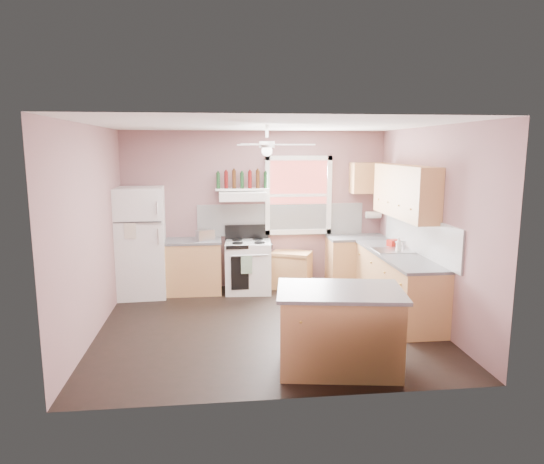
{
  "coord_description": "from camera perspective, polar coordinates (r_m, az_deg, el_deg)",
  "views": [
    {
      "loc": [
        -0.65,
        -6.32,
        2.4
      ],
      "look_at": [
        0.1,
        0.3,
        1.25
      ],
      "focal_mm": 32.0,
      "sensor_mm": 36.0,
      "label": 1
    }
  ],
  "objects": [
    {
      "name": "counter_corner",
      "position": [
        8.5,
        10.03,
        -0.65
      ],
      "size": [
        1.02,
        0.62,
        0.04
      ],
      "primitive_type": "cube",
      "color": "#4F4F51",
      "rests_on": "base_cabinet_corner"
    },
    {
      "name": "base_cabinet_right",
      "position": [
        7.38,
        14.51,
        -6.01
      ],
      "size": [
        0.6,
        2.2,
        0.86
      ],
      "primitive_type": "cube",
      "color": "tan",
      "rests_on": "floor"
    },
    {
      "name": "counter_right",
      "position": [
        7.26,
        14.59,
        -2.6
      ],
      "size": [
        0.62,
        2.22,
        0.04
      ],
      "primitive_type": "cube",
      "color": "#4F4F51",
      "rests_on": "base_cabinet_right"
    },
    {
      "name": "toaster",
      "position": [
        8.06,
        -7.86,
        -0.37
      ],
      "size": [
        0.32,
        0.26,
        0.18
      ],
      "primitive_type": "cube",
      "rotation": [
        0.0,
        0.0,
        0.41
      ],
      "color": "silver",
      "rests_on": "counter_left"
    },
    {
      "name": "window_frame",
      "position": [
        8.43,
        3.13,
        4.33
      ],
      "size": [
        1.16,
        0.07,
        1.36
      ],
      "primitive_type": "cube",
      "color": "white",
      "rests_on": "wall_back"
    },
    {
      "name": "ceiling",
      "position": [
        6.36,
        -0.6,
        12.51
      ],
      "size": [
        4.5,
        4.5,
        0.0
      ],
      "primitive_type": "plane",
      "color": "white",
      "rests_on": "ground"
    },
    {
      "name": "wall_left",
      "position": [
        6.6,
        -20.62,
        0.02
      ],
      "size": [
        0.05,
        4.0,
        2.7
      ],
      "primitive_type": "cube",
      "color": "#865F60",
      "rests_on": "ground"
    },
    {
      "name": "cart",
      "position": [
        8.42,
        2.32,
        -4.49
      ],
      "size": [
        0.77,
        0.66,
        0.65
      ],
      "primitive_type": "cube",
      "rotation": [
        0.0,
        0.0,
        -0.43
      ],
      "color": "tan",
      "rests_on": "floor"
    },
    {
      "name": "upper_cabinet_right",
      "position": [
        7.37,
        15.36,
        4.62
      ],
      "size": [
        0.33,
        1.8,
        0.76
      ],
      "primitive_type": "cube",
      "color": "tan",
      "rests_on": "wall_right"
    },
    {
      "name": "refrigerator",
      "position": [
        8.17,
        -15.12,
        -1.17
      ],
      "size": [
        0.8,
        0.78,
        1.79
      ],
      "primitive_type": "cube",
      "rotation": [
        0.0,
        0.0,
        0.06
      ],
      "color": "white",
      "rests_on": "floor"
    },
    {
      "name": "red_caddy",
      "position": [
        7.79,
        14.08,
        -1.23
      ],
      "size": [
        0.21,
        0.18,
        0.1
      ],
      "primitive_type": "cube",
      "rotation": [
        0.0,
        0.0,
        0.42
      ],
      "color": "#AD180E",
      "rests_on": "counter_right"
    },
    {
      "name": "range_hood",
      "position": [
        8.11,
        -3.48,
        4.26
      ],
      "size": [
        0.78,
        0.5,
        0.14
      ],
      "primitive_type": "cube",
      "color": "white",
      "rests_on": "wall_back"
    },
    {
      "name": "ceiling_fan_hub",
      "position": [
        6.35,
        -0.6,
        10.25
      ],
      "size": [
        0.2,
        0.2,
        0.08
      ],
      "primitive_type": "cylinder",
      "color": "white",
      "rests_on": "ceiling"
    },
    {
      "name": "bottle_shelf",
      "position": [
        8.22,
        -3.53,
        5.03
      ],
      "size": [
        0.9,
        0.26,
        0.03
      ],
      "primitive_type": "cube",
      "color": "white",
      "rests_on": "range_hood"
    },
    {
      "name": "wine_bottles",
      "position": [
        8.21,
        -3.54,
        6.14
      ],
      "size": [
        0.86,
        0.06,
        0.31
      ],
      "color": "#143819",
      "rests_on": "bottle_shelf"
    },
    {
      "name": "faucet",
      "position": [
        7.49,
        15.22,
        -1.56
      ],
      "size": [
        0.03,
        0.03,
        0.14
      ],
      "primitive_type": "cylinder",
      "color": "silver",
      "rests_on": "sink"
    },
    {
      "name": "upper_cabinet_corner",
      "position": [
        8.56,
        11.28,
        6.26
      ],
      "size": [
        0.6,
        0.33,
        0.52
      ],
      "primitive_type": "cube",
      "color": "tan",
      "rests_on": "wall_back"
    },
    {
      "name": "base_cabinet_corner",
      "position": [
        8.6,
        9.95,
        -3.61
      ],
      "size": [
        1.0,
        0.6,
        0.86
      ],
      "primitive_type": "cube",
      "color": "tan",
      "rests_on": "floor"
    },
    {
      "name": "wall_right",
      "position": [
        7.04,
        18.17,
        0.73
      ],
      "size": [
        0.05,
        4.0,
        2.7
      ],
      "primitive_type": "cube",
      "color": "#865F60",
      "rests_on": "ground"
    },
    {
      "name": "backsplash_right",
      "position": [
        7.32,
        16.85,
        -0.26
      ],
      "size": [
        0.03,
        2.6,
        0.55
      ],
      "primitive_type": "cube",
      "color": "white",
      "rests_on": "wall_right"
    },
    {
      "name": "island_top",
      "position": [
        5.32,
        8.02,
        -6.9
      ],
      "size": [
        1.47,
        1.08,
        0.04
      ],
      "primitive_type": "cube",
      "rotation": [
        0.0,
        0.0,
        -0.15
      ],
      "color": "#4F4F51",
      "rests_on": "island"
    },
    {
      "name": "island",
      "position": [
        5.46,
        7.91,
        -11.43
      ],
      "size": [
        1.38,
        0.99,
        0.86
      ],
      "primitive_type": "cube",
      "rotation": [
        0.0,
        0.0,
        -0.15
      ],
      "color": "tan",
      "rests_on": "floor"
    },
    {
      "name": "stove",
      "position": [
        8.21,
        -2.81,
        -4.1
      ],
      "size": [
        0.79,
        0.69,
        0.86
      ],
      "primitive_type": "cube",
      "rotation": [
        0.0,
        0.0,
        -0.07
      ],
      "color": "white",
      "rests_on": "floor"
    },
    {
      "name": "window_view",
      "position": [
        8.45,
        3.1,
        4.35
      ],
      "size": [
        1.0,
        0.02,
        1.2
      ],
      "primitive_type": "cube",
      "color": "maroon",
      "rests_on": "wall_back"
    },
    {
      "name": "counter_left",
      "position": [
        8.17,
        -9.24,
        -1.06
      ],
      "size": [
        0.92,
        0.62,
        0.04
      ],
      "primitive_type": "cube",
      "color": "#4F4F51",
      "rests_on": "base_cabinet_left"
    },
    {
      "name": "soap_bottle",
      "position": [
        7.34,
        14.67,
        -1.44
      ],
      "size": [
        0.11,
        0.11,
        0.22
      ],
      "primitive_type": "imported",
      "rotation": [
        0.0,
        0.0,
        2.72
      ],
      "color": "silver",
      "rests_on": "counter_right"
    },
    {
      "name": "base_cabinet_left",
      "position": [
        8.26,
        -9.15,
        -4.12
      ],
      "size": [
        0.9,
        0.6,
        0.86
      ],
      "primitive_type": "cube",
      "color": "tan",
      "rests_on": "floor"
    },
    {
      "name": "paper_towel",
      "position": [
        8.69,
        11.83,
        1.98
      ],
      "size": [
        0.26,
        0.12,
        0.12
      ],
      "primitive_type": "cylinder",
      "rotation": [
        0.0,
        1.57,
        0.0
      ],
      "color": "white",
      "rests_on": "wall_back"
    },
    {
      "name": "wall_back",
      "position": [
        8.43,
        -2.0,
        2.63
      ],
      "size": [
        4.5,
        0.05,
        2.7
      ],
      "primitive_type": "cube",
      "color": "#865F60",
      "rests_on": "ground"
    },
    {
      "name": "sink",
      "position": [
        7.44,
        14.05,
        -2.16
      ],
      "size": [
        0.55,
        0.45,
        0.03
      ],
      "primitive_type": "cube",
      "color": "silver",
      "rests_on": "counter_right"
    },
    {
      "name": "backsplash_back",
      "position": [
        8.46,
        1.07,
        1.47
      ],
      "size": [
        2.9,
        0.03,
        0.55
      ],
      "primitive_type": "cube",
      "color": "white",
      "rests_on": "wall_back"
    },
    {
      "name": "floor",
      "position": [
        6.79,
        -0.56,
        -10.91
      ],
      "size": [
        4.5,
        4.5,
        0.0
      ],
      "primitive_type": "plane",
      "color": "black",
      "rests_on": "ground"
    }
  ]
}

